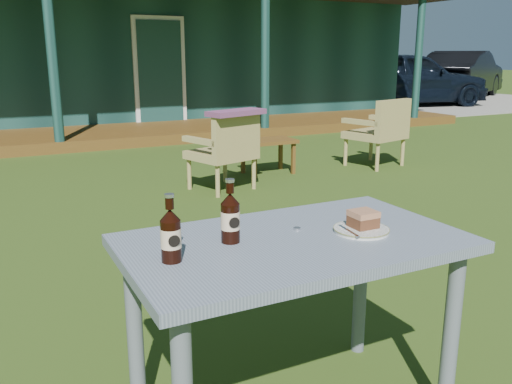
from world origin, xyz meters
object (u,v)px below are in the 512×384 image
plate (361,230)px  cake_slice (363,219)px  armchair_right (381,129)px  side_table (268,144)px  cola_bottle_near (230,217)px  car_near (407,79)px  cola_bottle_far (171,235)px  cafe_table (294,265)px  armchair_left (226,148)px  car_far (463,74)px

plate → cake_slice: (0.01, 0.01, 0.04)m
armchair_right → side_table: size_ratio=1.38×
cola_bottle_near → armchair_right: (3.60, 3.55, -0.34)m
cola_bottle_near → side_table: cola_bottle_near is taller
car_near → plate: 13.16m
cola_bottle_far → armchair_right: (3.84, 3.64, -0.34)m
cafe_table → plate: plate is taller
cola_bottle_near → side_table: bearing=60.2°
plate → side_table: (1.71, 3.93, -0.39)m
cake_slice → cola_bottle_far: bearing=178.0°
cake_slice → armchair_left: (0.94, 3.40, -0.33)m
cafe_table → cake_slice: bearing=-8.7°
car_near → side_table: car_near is taller
car_near → side_table: 9.22m
car_far → cola_bottle_near: 17.05m
armchair_left → armchair_right: 2.19m
plate → side_table: plate is taller
cake_slice → armchair_left: bearing=74.5°
armchair_left → armchair_right: (2.17, 0.26, 0.03)m
car_far → cola_bottle_near: size_ratio=19.54×
cola_bottle_near → armchair_left: (1.43, 3.30, -0.37)m
armchair_right → cake_slice: bearing=-130.4°
car_far → cola_bottle_far: bearing=102.0°
car_far → cafe_table: 16.93m
plate → cake_slice: 0.04m
cafe_table → car_far: bearing=41.0°
car_near → cafe_table: bearing=147.6°
car_near → armchair_right: (-5.79, -6.00, -0.25)m
car_far → armchair_right: car_far is taller
cafe_table → cake_slice: cake_slice is taller
car_far → side_table: (-10.82, -7.22, -0.38)m
cafe_table → armchair_right: armchair_right is taller
car_far → car_near: bearing=84.2°
armchair_left → car_near: bearing=38.2°
car_near → car_far: bearing=-56.6°
side_table → car_near: bearing=38.5°
plate → cola_bottle_far: (-0.71, 0.03, 0.08)m
cake_slice → plate: bearing=-146.2°
plate → armchair_right: bearing=49.6°
plate → cake_slice: cake_slice is taller
armchair_right → side_table: (-1.42, 0.26, -0.12)m
armchair_right → plate: bearing=-130.4°
cola_bottle_near → armchair_right: size_ratio=0.27×
cola_bottle_near → side_table: 4.42m
car_near → cafe_table: size_ratio=3.52×
car_far → cola_bottle_far: car_far is taller
car_far → side_table: size_ratio=7.28×
cola_bottle_far → armchair_right: cola_bottle_far is taller
car_far → plate: size_ratio=21.42×
cake_slice → armchair_left: cake_slice is taller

